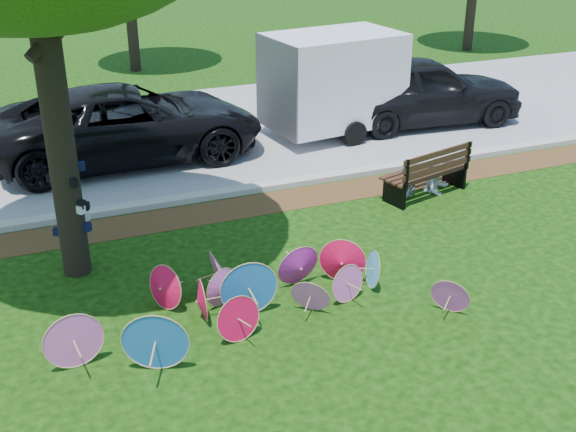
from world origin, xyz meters
The scene contains 11 objects.
ground centered at (0.00, 0.00, 0.00)m, with size 90.00×90.00×0.00m, color black.
mulch_strip centered at (0.00, 4.50, 0.01)m, with size 90.00×1.00×0.01m, color #472D16.
curb centered at (0.00, 5.20, 0.06)m, with size 90.00×0.30×0.12m, color #B7B5AD.
street centered at (0.00, 9.35, 0.01)m, with size 90.00×8.00×0.01m, color gray.
parasol_pile centered at (-0.69, 0.76, 0.37)m, with size 5.99×2.50×0.90m.
black_van centered at (-0.95, 8.05, 0.84)m, with size 2.79×6.06×1.68m, color black.
dark_pickup centered at (6.60, 7.91, 0.90)m, with size 2.12×5.27×1.79m, color black.
cargo_trailer centered at (4.11, 7.98, 1.41)m, with size 3.16×2.00×2.81m, color white.
park_bench centered at (4.18, 3.76, 0.51)m, with size 1.95×0.74×1.02m, color black, non-canonical shape.
person_left centered at (3.83, 3.81, 0.61)m, with size 0.44×0.29×1.21m, color #3D4553.
person_right centered at (4.53, 3.81, 0.67)m, with size 0.65×0.51×1.33m, color silver.
Camera 1 is at (-3.45, -7.80, 5.81)m, focal length 45.00 mm.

